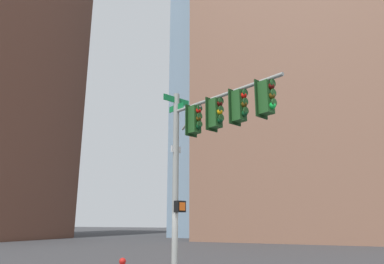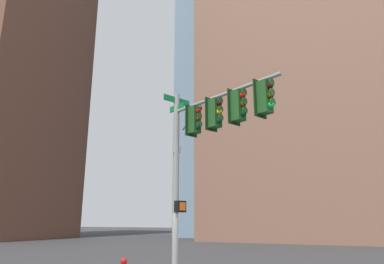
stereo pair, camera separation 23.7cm
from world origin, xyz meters
name	(u,v)px [view 1 (the left image)]	position (x,y,z in m)	size (l,w,h in m)	color
signal_pole_assembly	(208,136)	(-1.18, 0.50, 5.05)	(4.81, 2.54, 7.06)	gray
building_brick_nearside	(296,44)	(-0.71, -33.95, 25.87)	(24.59, 16.63, 51.75)	#845B47
building_glass_tower	(266,26)	(5.60, -46.82, 37.45)	(25.56, 28.08, 74.90)	#7A99B2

